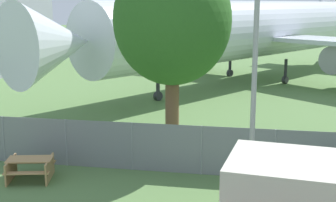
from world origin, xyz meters
name	(u,v)px	position (x,y,z in m)	size (l,w,h in m)	color
perimeter_fence	(201,150)	(0.00, 10.26, 0.90)	(56.07, 0.07, 1.79)	gray
airplane	(250,30)	(1.30, 31.21, 3.98)	(28.37, 35.51, 12.66)	silver
picnic_bench_near_cabin	(30,167)	(-5.77, 8.67, 0.47)	(1.82, 1.72, 0.76)	tan
tree_behind_benches	(172,21)	(-1.51, 12.82, 5.32)	(4.69, 4.69, 7.93)	brown
light_mast	(256,44)	(1.76, 8.61, 4.82)	(0.44, 0.44, 7.90)	#99999E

